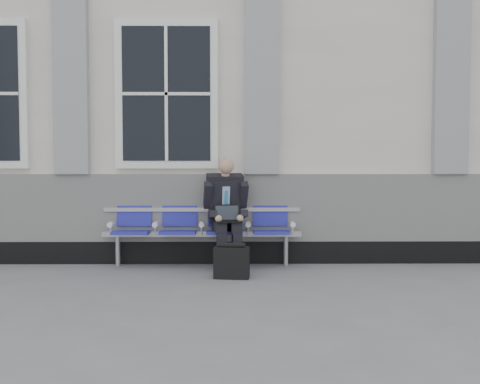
{
  "coord_description": "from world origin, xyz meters",
  "views": [
    {
      "loc": [
        1.25,
        -5.64,
        1.34
      ],
      "look_at": [
        1.31,
        0.9,
        0.99
      ],
      "focal_mm": 40.0,
      "sensor_mm": 36.0,
      "label": 1
    }
  ],
  "objects": [
    {
      "name": "ground",
      "position": [
        0.0,
        0.0,
        0.0
      ],
      "size": [
        70.0,
        70.0,
        0.0
      ],
      "primitive_type": "plane",
      "color": "slate",
      "rests_on": "ground"
    },
    {
      "name": "station_building",
      "position": [
        -0.02,
        3.47,
        2.22
      ],
      "size": [
        14.4,
        4.4,
        4.49
      ],
      "color": "silver",
      "rests_on": "ground"
    },
    {
      "name": "bench",
      "position": [
        0.82,
        1.32,
        0.55
      ],
      "size": [
        2.6,
        0.47,
        0.91
      ],
      "color": "#9EA0A3",
      "rests_on": "ground"
    },
    {
      "name": "businessman",
      "position": [
        1.13,
        1.19,
        0.76
      ],
      "size": [
        0.6,
        0.8,
        1.41
      ],
      "color": "black",
      "rests_on": "ground"
    },
    {
      "name": "briefcase",
      "position": [
        1.21,
        0.53,
        0.19
      ],
      "size": [
        0.43,
        0.22,
        0.42
      ],
      "color": "black",
      "rests_on": "ground"
    }
  ]
}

